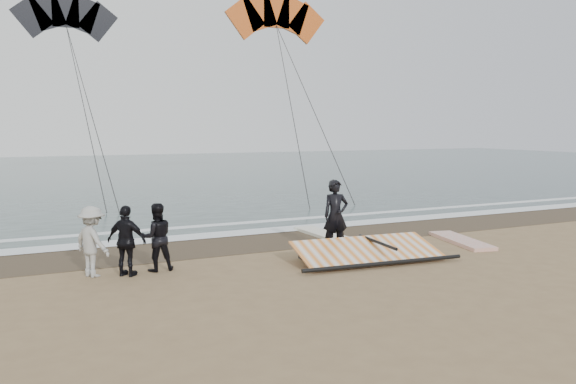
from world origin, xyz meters
name	(u,v)px	position (x,y,z in m)	size (l,w,h in m)	color
ground	(381,273)	(0.00, 0.00, 0.00)	(120.00, 120.00, 0.00)	#8C704C
sea	(133,171)	(0.00, 33.00, 0.01)	(120.00, 54.00, 0.02)	#233838
wet_sand	(296,238)	(0.00, 4.50, 0.01)	(120.00, 2.80, 0.01)	#4C3D2B
foam_near	(277,230)	(0.00, 5.90, 0.03)	(120.00, 0.90, 0.01)	white
foam_far	(258,222)	(0.00, 7.60, 0.03)	(120.00, 0.45, 0.01)	white
man_main	(336,215)	(0.22, 2.48, 0.96)	(0.70, 0.46, 1.93)	black
board_white	(461,241)	(4.08, 1.93, 0.05)	(0.72, 2.57, 0.10)	silver
board_cream	(323,234)	(0.92, 4.50, 0.05)	(0.66, 2.47, 0.10)	white
trio_cluster	(122,240)	(-5.36, 2.36, 0.79)	(2.30, 1.34, 1.60)	black
sail_rig	(362,252)	(0.29, 1.28, 0.19)	(4.23, 1.99, 0.49)	black
kite_red	(276,21)	(7.15, 22.19, 9.88)	(7.46, 6.53, 16.56)	#D95919
kite_dark	(66,20)	(-4.70, 27.33, 9.89)	(6.82, 8.05, 18.55)	black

